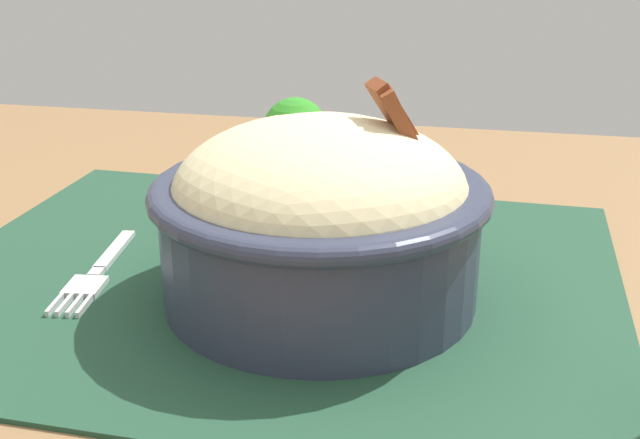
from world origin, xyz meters
TOP-DOWN VIEW (x-y plane):
  - table at (0.00, 0.00)m, footprint 1.33×0.86m
  - placemat at (0.03, -0.02)m, footprint 0.44×0.36m
  - bowl at (-0.01, -0.00)m, footprint 0.21×0.21m
  - fork at (0.14, 0.00)m, footprint 0.03×0.13m

SIDE VIEW (x-z plane):
  - table at x=0.00m, z-range 0.30..1.02m
  - placemat at x=0.03m, z-range 0.73..0.73m
  - fork at x=0.14m, z-range 0.73..0.73m
  - bowl at x=-0.01m, z-range 0.72..0.85m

